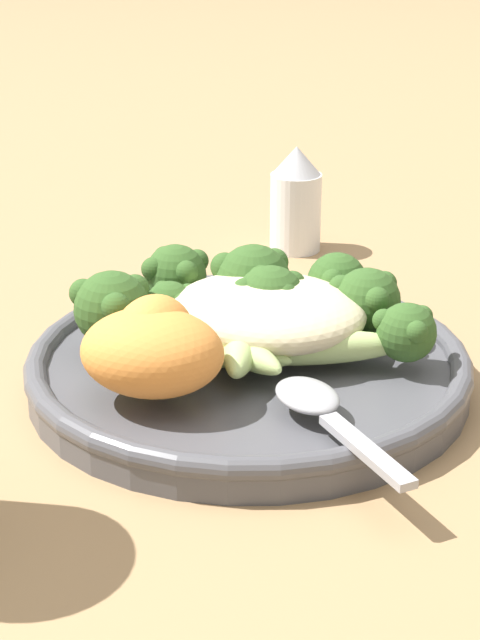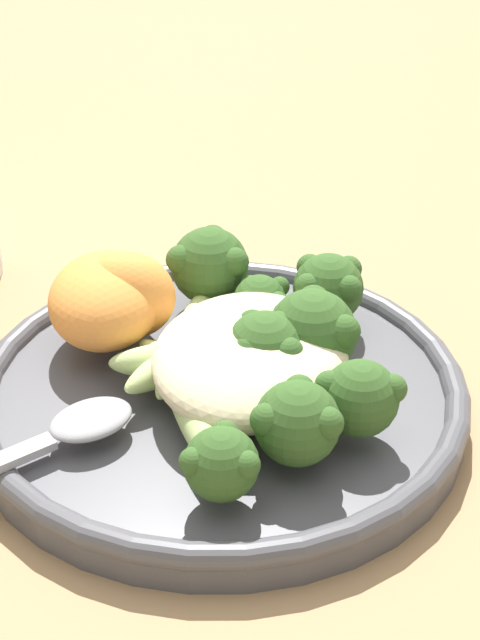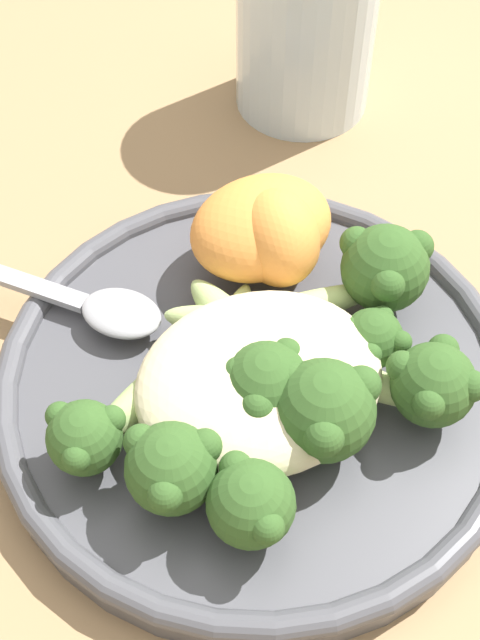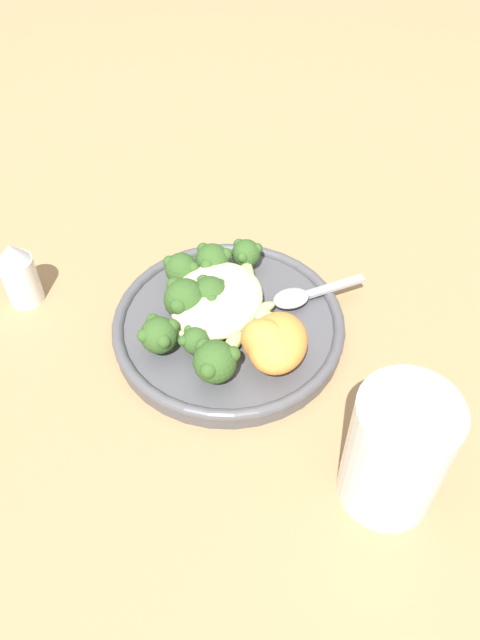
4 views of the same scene
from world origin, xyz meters
The scene contains 16 objects.
ground_plane centered at (0.00, 0.00, 0.00)m, with size 4.00×4.00×0.00m, color #9E7A51.
plate centered at (-0.01, -0.01, 0.01)m, with size 0.23×0.23×0.02m.
quinoa_mound centered at (0.00, 0.00, 0.04)m, with size 0.11×0.09×0.03m, color beige.
broccoli_stalk_0 centered at (0.05, -0.01, 0.03)m, with size 0.11×0.06×0.03m.
broccoli_stalk_1 centered at (0.04, 0.01, 0.04)m, with size 0.09×0.10×0.04m.
broccoli_stalk_2 centered at (0.02, 0.03, 0.04)m, with size 0.06×0.11×0.03m.
broccoli_stalk_3 centered at (0.00, 0.00, 0.04)m, with size 0.04×0.08×0.04m.
broccoli_stalk_4 centered at (-0.01, 0.01, 0.04)m, with size 0.05×0.12×0.04m.
broccoli_stalk_5 centered at (-0.05, 0.02, 0.04)m, with size 0.09×0.10×0.04m.
broccoli_stalk_6 centered at (-0.03, -0.01, 0.03)m, with size 0.09×0.08×0.03m.
broccoli_stalk_7 centered at (-0.07, -0.03, 0.04)m, with size 0.12×0.04×0.04m.
sweet_potato_chunk_0 centered at (-0.04, -0.07, 0.04)m, with size 0.05×0.04×0.04m, color orange.
sweet_potato_chunk_1 centered at (-0.04, -0.07, 0.04)m, with size 0.07×0.06×0.04m, color orange.
sweet_potato_chunk_2 centered at (-0.04, -0.06, 0.04)m, with size 0.05×0.04×0.04m, color orange.
spoon centered at (0.04, -0.07, 0.03)m, with size 0.08×0.09×0.01m.
water_glass centered at (-0.13, -0.20, 0.06)m, with size 0.08×0.08×0.12m, color silver.
Camera 3 is at (0.10, 0.18, 0.34)m, focal length 50.00 mm.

